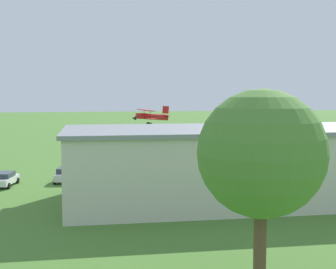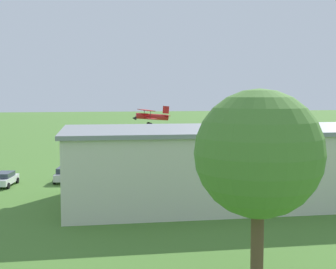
% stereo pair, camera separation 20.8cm
% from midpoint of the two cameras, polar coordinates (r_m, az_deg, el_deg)
% --- Properties ---
extents(ground_plane, '(400.00, 400.00, 0.00)m').
position_cam_midpoint_polar(ground_plane, '(77.15, -4.83, -2.42)').
color(ground_plane, '#47752D').
extents(hangar, '(29.88, 14.55, 6.76)m').
position_cam_midpoint_polar(hangar, '(43.26, 7.12, -3.62)').
color(hangar, beige).
rests_on(hangar, ground_plane).
extents(biplane, '(6.60, 8.52, 3.47)m').
position_cam_midpoint_polar(biplane, '(80.88, -2.10, 2.29)').
color(biplane, '#B21E1E').
extents(car_silver, '(2.63, 4.23, 1.64)m').
position_cam_midpoint_polar(car_silver, '(53.65, -12.36, -4.80)').
color(car_silver, '#B7B7BC').
rests_on(car_silver, ground_plane).
extents(car_white, '(2.64, 4.82, 1.48)m').
position_cam_midpoint_polar(car_white, '(53.06, -19.25, -5.13)').
color(car_white, white).
rests_on(car_white, ground_plane).
extents(person_crossing_taxiway, '(0.46, 0.46, 1.55)m').
position_cam_midpoint_polar(person_crossing_taxiway, '(56.75, -5.73, -4.27)').
color(person_crossing_taxiway, '#72338C').
rests_on(person_crossing_taxiway, ground_plane).
extents(person_at_fence_line, '(0.43, 0.43, 1.58)m').
position_cam_midpoint_polar(person_at_fence_line, '(60.65, 1.54, -3.64)').
color(person_at_fence_line, '#3F3F47').
rests_on(person_at_fence_line, ground_plane).
extents(tree_near_perimeter_road, '(6.27, 6.27, 10.05)m').
position_cam_midpoint_polar(tree_near_perimeter_road, '(22.96, 11.28, -2.37)').
color(tree_near_perimeter_road, brown).
rests_on(tree_near_perimeter_road, ground_plane).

